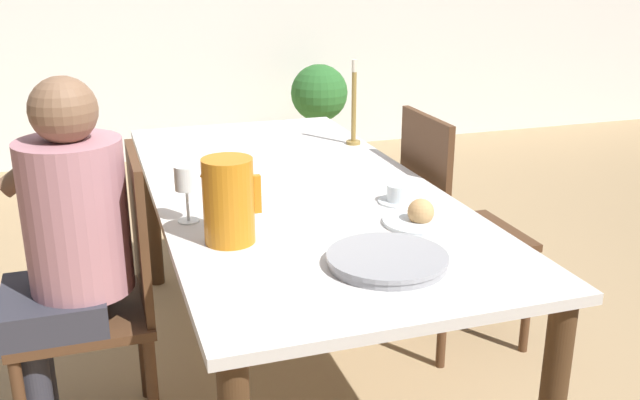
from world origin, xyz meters
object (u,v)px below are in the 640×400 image
at_px(wine_glass_water, 186,181).
at_px(potted_plant, 319,100).
at_px(serving_tray, 387,260).
at_px(chair_person_side, 105,295).
at_px(red_pitcher, 229,200).
at_px(teacup_near_person, 399,195).
at_px(person_seated, 66,241).
at_px(candlestick_tall, 354,111).
at_px(bread_plate, 421,217).
at_px(chair_opposite, 450,225).

distance_m(wine_glass_water, potted_plant, 3.35).
xyz_separation_m(wine_glass_water, potted_plant, (1.40, 3.01, -0.40)).
bearing_deg(serving_tray, potted_plant, 74.63).
xyz_separation_m(chair_person_side, red_pitcher, (0.35, -0.27, 0.36)).
bearing_deg(teacup_near_person, person_seated, 175.77).
distance_m(person_seated, wine_glass_water, 0.39).
height_order(person_seated, red_pitcher, person_seated).
bearing_deg(candlestick_tall, bread_plate, -98.76).
relative_size(wine_glass_water, potted_plant, 0.23).
bearing_deg(serving_tray, red_pitcher, 140.96).
xyz_separation_m(teacup_near_person, bread_plate, (-0.02, -0.20, -0.00)).
bearing_deg(chair_person_side, wine_glass_water, -106.20).
bearing_deg(teacup_near_person, wine_glass_water, 176.98).
xyz_separation_m(wine_glass_water, bread_plate, (0.65, -0.24, -0.11)).
xyz_separation_m(person_seated, potted_plant, (1.76, 2.97, -0.24)).
bearing_deg(candlestick_tall, chair_opposite, -59.88).
bearing_deg(bread_plate, chair_opposite, 53.04).
xyz_separation_m(chair_opposite, person_seated, (-1.40, -0.25, 0.21)).
relative_size(teacup_near_person, bread_plate, 0.60).
relative_size(chair_opposite, potted_plant, 1.28).
distance_m(chair_person_side, candlestick_tall, 1.30).
xyz_separation_m(person_seated, candlestick_tall, (1.16, 0.68, 0.18)).
xyz_separation_m(bread_plate, potted_plant, (0.75, 3.25, -0.29)).
bearing_deg(red_pitcher, teacup_near_person, 15.17).
xyz_separation_m(serving_tray, potted_plant, (0.96, 3.49, -0.29)).
xyz_separation_m(chair_opposite, candlestick_tall, (-0.25, 0.43, 0.38)).
distance_m(chair_person_side, chair_opposite, 1.33).
bearing_deg(candlestick_tall, serving_tray, -106.72).
bearing_deg(candlestick_tall, chair_person_side, -148.95).
distance_m(chair_opposite, wine_glass_water, 1.15).
xyz_separation_m(wine_glass_water, candlestick_tall, (0.80, 0.72, 0.01)).
bearing_deg(wine_glass_water, red_pitcher, -65.69).
relative_size(teacup_near_person, candlestick_tall, 0.38).
height_order(candlestick_tall, potted_plant, candlestick_tall).
height_order(chair_person_side, chair_opposite, same).
bearing_deg(wine_glass_water, teacup_near_person, -3.02).
distance_m(chair_opposite, serving_tray, 1.02).
bearing_deg(teacup_near_person, candlestick_tall, 80.41).
bearing_deg(chair_opposite, person_seated, -79.91).
bearing_deg(wine_glass_water, candlestick_tall, 41.86).
xyz_separation_m(candlestick_tall, potted_plant, (0.60, 2.29, -0.41)).
bearing_deg(chair_opposite, wine_glass_water, -74.55).
bearing_deg(bread_plate, wine_glass_water, 160.25).
distance_m(bread_plate, candlestick_tall, 0.97).
distance_m(chair_person_side, wine_glass_water, 0.46).
distance_m(person_seated, red_pitcher, 0.52).
height_order(person_seated, bread_plate, person_seated).
relative_size(wine_glass_water, teacup_near_person, 1.29).
distance_m(chair_person_side, teacup_near_person, 0.98).
distance_m(candlestick_tall, potted_plant, 2.41).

